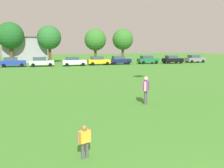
{
  "coord_description": "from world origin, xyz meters",
  "views": [
    {
      "loc": [
        -3.71,
        -3.22,
        3.64
      ],
      "look_at": [
        0.33,
        9.24,
        1.58
      ],
      "focal_mm": 38.78,
      "sensor_mm": 36.0,
      "label": 1
    }
  ],
  "objects_px": {
    "parked_car_navy_4": "(120,60)",
    "tree_center": "(49,38)",
    "parked_car_blue_0": "(12,62)",
    "parked_car_green_5": "(148,60)",
    "parked_car_white_2": "(74,61)",
    "parked_car_yellow_3": "(98,61)",
    "parked_car_gray_7": "(195,59)",
    "child_kite_flyer": "(85,139)",
    "adult_bystander": "(146,88)",
    "tree_far_right": "(123,40)",
    "tree_left": "(10,36)",
    "parked_car_black_6": "(172,59)",
    "tree_right": "(95,40)",
    "parked_car_silver_1": "(41,62)"
  },
  "relations": [
    {
      "from": "tree_right",
      "to": "parked_car_gray_7",
      "type": "bearing_deg",
      "value": -16.63
    },
    {
      "from": "parked_car_yellow_3",
      "to": "tree_far_right",
      "type": "xyz_separation_m",
      "value": [
        8.19,
        8.53,
        4.27
      ]
    },
    {
      "from": "child_kite_flyer",
      "to": "parked_car_blue_0",
      "type": "bearing_deg",
      "value": 75.15
    },
    {
      "from": "parked_car_blue_0",
      "to": "parked_car_green_5",
      "type": "bearing_deg",
      "value": -0.81
    },
    {
      "from": "child_kite_flyer",
      "to": "parked_car_silver_1",
      "type": "distance_m",
      "value": 37.93
    },
    {
      "from": "parked_car_navy_4",
      "to": "tree_center",
      "type": "xyz_separation_m",
      "value": [
        -12.86,
        9.52,
        4.58
      ]
    },
    {
      "from": "child_kite_flyer",
      "to": "adult_bystander",
      "type": "xyz_separation_m",
      "value": [
        5.18,
        6.19,
        0.38
      ]
    },
    {
      "from": "parked_car_blue_0",
      "to": "parked_car_white_2",
      "type": "bearing_deg",
      "value": -6.79
    },
    {
      "from": "parked_car_green_5",
      "to": "tree_center",
      "type": "height_order",
      "value": "tree_center"
    },
    {
      "from": "parked_car_green_5",
      "to": "parked_car_navy_4",
      "type": "bearing_deg",
      "value": 179.96
    },
    {
      "from": "parked_car_yellow_3",
      "to": "tree_left",
      "type": "distance_m",
      "value": 19.57
    },
    {
      "from": "adult_bystander",
      "to": "tree_center",
      "type": "distance_m",
      "value": 41.84
    },
    {
      "from": "parked_car_silver_1",
      "to": "parked_car_navy_4",
      "type": "height_order",
      "value": "same"
    },
    {
      "from": "tree_left",
      "to": "tree_right",
      "type": "height_order",
      "value": "tree_left"
    },
    {
      "from": "parked_car_white_2",
      "to": "parked_car_yellow_3",
      "type": "distance_m",
      "value": 4.93
    },
    {
      "from": "parked_car_black_6",
      "to": "tree_right",
      "type": "relative_size",
      "value": 0.59
    },
    {
      "from": "parked_car_yellow_3",
      "to": "parked_car_navy_4",
      "type": "bearing_deg",
      "value": 2.67
    },
    {
      "from": "child_kite_flyer",
      "to": "parked_car_gray_7",
      "type": "relative_size",
      "value": 0.26
    },
    {
      "from": "child_kite_flyer",
      "to": "tree_center",
      "type": "bearing_deg",
      "value": 65.32
    },
    {
      "from": "tree_right",
      "to": "tree_far_right",
      "type": "bearing_deg",
      "value": 16.23
    },
    {
      "from": "parked_car_silver_1",
      "to": "parked_car_yellow_3",
      "type": "bearing_deg",
      "value": 0.13
    },
    {
      "from": "adult_bystander",
      "to": "parked_car_white_2",
      "type": "relative_size",
      "value": 0.41
    },
    {
      "from": "tree_center",
      "to": "tree_far_right",
      "type": "relative_size",
      "value": 1.06
    },
    {
      "from": "parked_car_yellow_3",
      "to": "parked_car_black_6",
      "type": "height_order",
      "value": "same"
    },
    {
      "from": "adult_bystander",
      "to": "parked_car_green_5",
      "type": "relative_size",
      "value": 0.41
    },
    {
      "from": "parked_car_blue_0",
      "to": "parked_car_silver_1",
      "type": "xyz_separation_m",
      "value": [
        4.81,
        -0.59,
        0.0
      ]
    },
    {
      "from": "parked_car_white_2",
      "to": "parked_car_gray_7",
      "type": "relative_size",
      "value": 1.0
    },
    {
      "from": "adult_bystander",
      "to": "tree_far_right",
      "type": "relative_size",
      "value": 0.23
    },
    {
      "from": "tree_left",
      "to": "tree_far_right",
      "type": "relative_size",
      "value": 1.13
    },
    {
      "from": "tree_center",
      "to": "tree_far_right",
      "type": "distance_m",
      "value": 16.69
    },
    {
      "from": "child_kite_flyer",
      "to": "parked_car_white_2",
      "type": "xyz_separation_m",
      "value": [
        5.6,
        37.26,
        0.19
      ]
    },
    {
      "from": "parked_car_black_6",
      "to": "adult_bystander",
      "type": "bearing_deg",
      "value": -124.33
    },
    {
      "from": "parked_car_navy_4",
      "to": "tree_center",
      "type": "relative_size",
      "value": 0.53
    },
    {
      "from": "child_kite_flyer",
      "to": "adult_bystander",
      "type": "distance_m",
      "value": 8.08
    },
    {
      "from": "parked_car_blue_0",
      "to": "parked_car_green_5",
      "type": "relative_size",
      "value": 1.0
    },
    {
      "from": "tree_left",
      "to": "tree_right",
      "type": "xyz_separation_m",
      "value": [
        17.31,
        -3.25,
        -0.82
      ]
    },
    {
      "from": "parked_car_white_2",
      "to": "tree_far_right",
      "type": "bearing_deg",
      "value": 35.2
    },
    {
      "from": "parked_car_black_6",
      "to": "tree_center",
      "type": "bearing_deg",
      "value": 156.97
    },
    {
      "from": "parked_car_blue_0",
      "to": "tree_center",
      "type": "xyz_separation_m",
      "value": [
        7.03,
        9.16,
        4.58
      ]
    },
    {
      "from": "parked_car_green_5",
      "to": "tree_right",
      "type": "bearing_deg",
      "value": 146.84
    },
    {
      "from": "tree_right",
      "to": "tree_far_right",
      "type": "xyz_separation_m",
      "value": [
        7.15,
        2.08,
        0.17
      ]
    },
    {
      "from": "parked_car_yellow_3",
      "to": "tree_center",
      "type": "xyz_separation_m",
      "value": [
        -8.45,
        9.73,
        4.58
      ]
    },
    {
      "from": "adult_bystander",
      "to": "parked_car_white_2",
      "type": "bearing_deg",
      "value": -146.29
    },
    {
      "from": "parked_car_black_6",
      "to": "tree_far_right",
      "type": "distance_m",
      "value": 12.74
    },
    {
      "from": "tree_center",
      "to": "tree_right",
      "type": "height_order",
      "value": "tree_center"
    },
    {
      "from": "child_kite_flyer",
      "to": "adult_bystander",
      "type": "height_order",
      "value": "adult_bystander"
    },
    {
      "from": "tree_left",
      "to": "parked_car_yellow_3",
      "type": "bearing_deg",
      "value": -30.8
    },
    {
      "from": "parked_car_blue_0",
      "to": "tree_center",
      "type": "distance_m",
      "value": 12.42
    },
    {
      "from": "parked_car_white_2",
      "to": "adult_bystander",
      "type": "bearing_deg",
      "value": -90.79
    },
    {
      "from": "parked_car_white_2",
      "to": "parked_car_black_6",
      "type": "height_order",
      "value": "same"
    }
  ]
}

